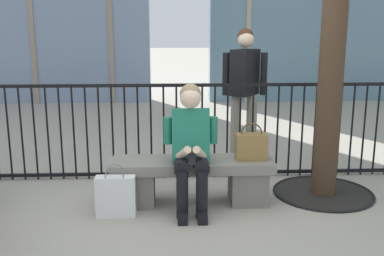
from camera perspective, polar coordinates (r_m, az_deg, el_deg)
The scene contains 7 objects.
ground_plane at distance 4.67m, azimuth 0.06°, elevation -9.28°, with size 60.00×60.00×0.00m, color #A8A091.
stone_bench at distance 4.57m, azimuth 0.06°, elevation -6.14°, with size 1.60×0.44×0.45m.
seated_person_with_phone at distance 4.34m, azimuth -0.14°, elevation -1.96°, with size 0.52×0.66×1.21m.
handbag_on_bench at distance 4.53m, azimuth 7.41°, elevation -2.24°, with size 0.30×0.15×0.37m.
shopping_bag at distance 4.35m, azimuth -9.52°, elevation -8.36°, with size 0.37×0.13×0.50m.
bystander_at_railing at distance 5.70m, azimuth 6.59°, elevation 5.14°, with size 0.55×0.44×1.71m.
plaza_railing at distance 5.25m, azimuth -0.34°, elevation -0.34°, with size 9.40×0.04×1.11m.
Camera 1 is at (-0.20, -4.32, 1.77)m, focal length 42.64 mm.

